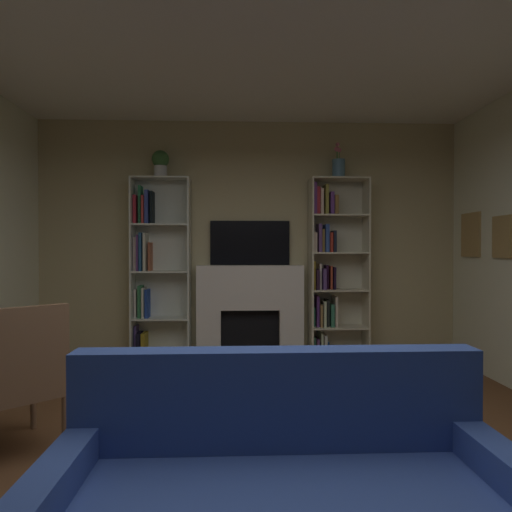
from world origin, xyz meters
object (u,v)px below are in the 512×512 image
object	(u,v)px
tv	(250,243)
bookshelf_left	(154,272)
bookshelf_right	(331,271)
vase_with_flowers	(338,167)
potted_plant	(160,163)
couch	(284,509)
armchair	(5,379)
fireplace	(250,312)

from	to	relation	value
tv	bookshelf_left	xyz separation A→B (m)	(-1.10, -0.07, -0.34)
bookshelf_right	vase_with_flowers	size ratio (longest dim) A/B	5.12
potted_plant	tv	bearing A→B (deg)	6.69
couch	armchair	xyz separation A→B (m)	(-1.67, 1.16, 0.22)
bookshelf_right	vase_with_flowers	bearing A→B (deg)	-21.54
couch	fireplace	bearing A→B (deg)	90.56
fireplace	couch	xyz separation A→B (m)	(0.03, -3.52, -0.32)
bookshelf_right	vase_with_flowers	distance (m)	1.20
bookshelf_left	bookshelf_right	xyz separation A→B (m)	(2.05, -0.02, 0.01)
bookshelf_right	potted_plant	world-z (taller)	potted_plant
bookshelf_right	couch	distance (m)	3.70
fireplace	armchair	distance (m)	2.87
fireplace	potted_plant	bearing A→B (deg)	-177.25
potted_plant	couch	distance (m)	4.16
bookshelf_right	vase_with_flowers	world-z (taller)	vase_with_flowers
fireplace	bookshelf_left	distance (m)	1.20
couch	armchair	bearing A→B (deg)	145.22
fireplace	armchair	size ratio (longest dim) A/B	1.37
fireplace	bookshelf_right	xyz separation A→B (m)	(0.94, -0.02, 0.48)
couch	bookshelf_left	bearing A→B (deg)	107.91
bookshelf_left	potted_plant	bearing A→B (deg)	-33.39
couch	bookshelf_right	bearing A→B (deg)	75.46
fireplace	bookshelf_right	size ratio (longest dim) A/B	0.62
armchair	bookshelf_right	bearing A→B (deg)	42.31
tv	couch	xyz separation A→B (m)	(0.03, -3.59, -1.13)
potted_plant	armchair	distance (m)	3.00
potted_plant	couch	xyz separation A→B (m)	(1.06, -3.47, -2.04)
armchair	couch	bearing A→B (deg)	-34.78
fireplace	bookshelf_right	world-z (taller)	bookshelf_right
fireplace	tv	xyz separation A→B (m)	(0.00, 0.07, 0.81)
bookshelf_right	couch	bearing A→B (deg)	-104.54
tv	vase_with_flowers	size ratio (longest dim) A/B	2.21
bookshelf_right	armchair	xyz separation A→B (m)	(-2.57, -2.34, -0.58)
couch	potted_plant	bearing A→B (deg)	106.95
fireplace	tv	bearing A→B (deg)	90.00
couch	armchair	size ratio (longest dim) A/B	1.91
bookshelf_right	couch	size ratio (longest dim) A/B	1.15
potted_plant	couch	bearing A→B (deg)	-73.05
fireplace	armchair	xyz separation A→B (m)	(-1.63, -2.36, -0.09)
fireplace	vase_with_flowers	world-z (taller)	vase_with_flowers
bookshelf_right	couch	xyz separation A→B (m)	(-0.91, -3.50, -0.80)
bookshelf_left	potted_plant	xyz separation A→B (m)	(0.08, -0.05, 1.25)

